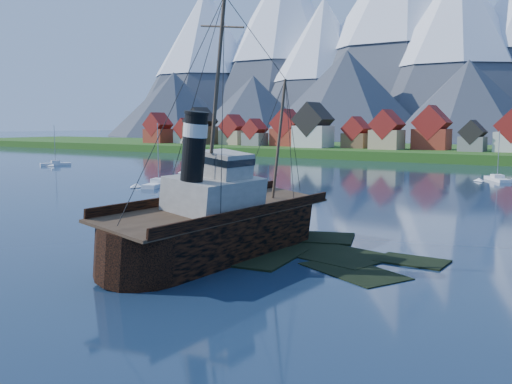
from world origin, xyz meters
The scene contains 9 objects.
ground centered at (0.00, 0.00, 0.00)m, with size 1400.00×1400.00×0.00m, color #172840.
shoal centered at (1.78, 2.15, -0.35)m, with size 31.71×21.24×1.14m.
seawall centered at (0.00, 132.00, 0.00)m, with size 600.00×2.50×2.00m, color #3F3D38.
town centered at (-33.12, 152.18, 8.99)m, with size 250.96×16.69×17.30m.
tugboat_wreck centered at (-0.74, -1.13, 3.04)m, with size 7.10×30.60×24.25m.
sailboat_a centered at (-46.22, 37.21, 0.28)m, with size 6.14×10.80×12.87m.
sailboat_b centered at (-109.19, 60.78, 0.29)m, with size 6.04×8.35×12.22m.
sailboat_c centered at (-55.84, 63.34, 0.29)m, with size 9.91×7.20×12.90m.
sailboat_e centered at (6.63, 85.21, 0.24)m, with size 6.97×9.48×11.14m.
Camera 1 is at (31.05, -44.17, 12.35)m, focal length 40.00 mm.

